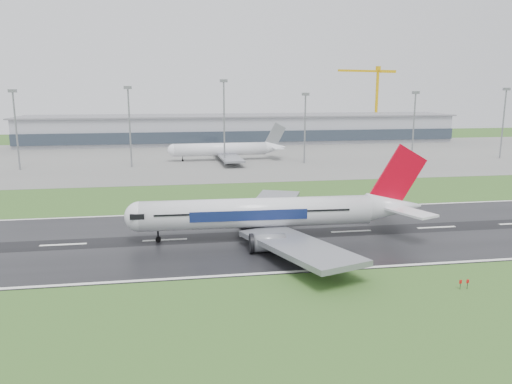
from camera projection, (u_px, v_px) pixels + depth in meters
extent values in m
plane|color=#2E551F|center=(351.00, 232.00, 108.29)|extent=(520.00, 520.00, 0.00)
cube|color=black|center=(351.00, 231.00, 108.28)|extent=(400.00, 45.00, 0.10)
cube|color=slate|center=(258.00, 156.00, 229.11)|extent=(400.00, 130.00, 0.08)
cube|color=#93949D|center=(241.00, 129.00, 285.58)|extent=(240.00, 36.00, 15.00)
cylinder|color=gray|center=(16.00, 132.00, 187.10)|extent=(0.64, 0.64, 29.11)
cylinder|color=gray|center=(130.00, 129.00, 193.40)|extent=(0.64, 0.64, 30.33)
cylinder|color=gray|center=(224.00, 124.00, 198.82)|extent=(0.64, 0.64, 32.93)
cylinder|color=gray|center=(305.00, 130.00, 204.48)|extent=(0.64, 0.64, 27.72)
cylinder|color=gray|center=(414.00, 128.00, 211.77)|extent=(0.64, 0.64, 28.29)
cylinder|color=gray|center=(503.00, 125.00, 218.07)|extent=(0.64, 0.64, 29.72)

